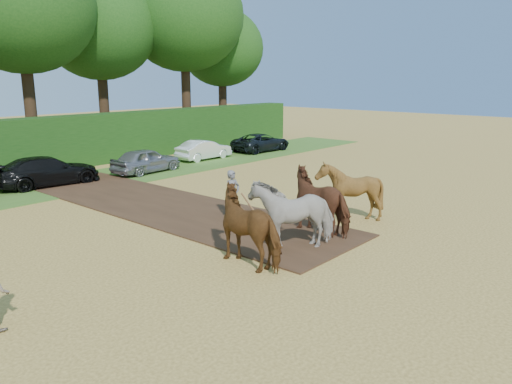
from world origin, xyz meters
TOP-DOWN VIEW (x-y plane):
  - ground at (0.00, 0.00)m, footprint 120.00×120.00m
  - earth_strip at (1.50, 7.00)m, footprint 4.50×17.00m
  - grass_verge at (0.00, 14.00)m, footprint 50.00×5.00m
  - hedgerow at (0.00, 18.50)m, footprint 46.00×1.60m
  - plough_team at (1.97, 0.29)m, footprint 7.23×5.19m
  - parked_cars at (0.29, 14.18)m, footprint 35.69×3.13m

SIDE VIEW (x-z plane):
  - ground at x=0.00m, z-range 0.00..0.00m
  - grass_verge at x=0.00m, z-range 0.00..0.03m
  - earth_strip at x=1.50m, z-range 0.00..0.05m
  - parked_cars at x=0.29m, z-range -0.05..1.40m
  - plough_team at x=1.97m, z-range -0.01..2.19m
  - hedgerow at x=0.00m, z-range 0.00..3.00m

